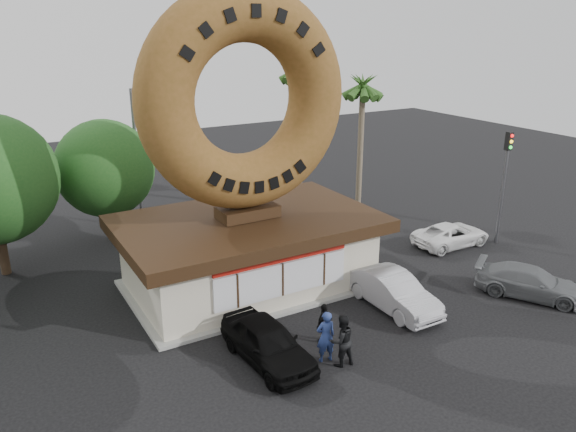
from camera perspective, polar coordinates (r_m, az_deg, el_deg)
The scene contains 15 objects.
ground at distance 21.33m, azimuth 3.42°, elevation -13.19°, with size 90.00×90.00×0.00m, color black.
donut_shop at distance 25.15m, azimuth -4.01°, elevation -3.42°, with size 11.20×7.20×3.80m.
giant_donut at distance 23.45m, azimuth -4.41°, elevation 11.68°, with size 9.15×9.15×2.33m, color brown.
tree_mid at distance 31.44m, azimuth -18.10°, elevation 4.61°, with size 5.20×5.20×6.63m.
palm_near at distance 34.01m, azimuth 1.25°, elevation 14.09°, with size 2.60×2.60×9.75m.
palm_far at distance 34.84m, azimuth 7.60°, elevation 12.51°, with size 2.60×2.60×8.75m.
street_lamp at distance 32.77m, azimuth -14.91°, elevation 6.30°, with size 2.11×0.20×8.00m.
traffic_signal at distance 31.55m, azimuth 21.15°, elevation 4.02°, with size 0.30×0.38×6.07m.
person_left at distance 20.12m, azimuth 3.85°, elevation -12.12°, with size 0.70×0.46×1.93m, color navy.
person_center at distance 19.96m, azimuth 5.47°, elevation -12.47°, with size 0.93×0.73×1.92m, color black.
person_right at distance 21.30m, azimuth 3.71°, elevation -10.78°, with size 0.92×0.38×1.57m, color black.
car_black at distance 20.16m, azimuth -2.08°, elevation -12.71°, with size 1.79×4.45×1.52m, color black.
car_silver at distance 24.00m, azimuth 10.62°, elevation -7.52°, with size 1.61×4.62×1.52m, color #A3A2A7.
car_grey at distance 26.76m, azimuth 23.41°, elevation -6.20°, with size 1.86×4.57×1.33m, color slate.
car_white at distance 31.30m, azimuth 16.24°, elevation -1.83°, with size 2.01×4.37×1.21m, color white.
Camera 1 is at (-10.09, -14.96, 11.38)m, focal length 35.00 mm.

